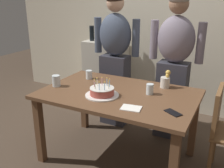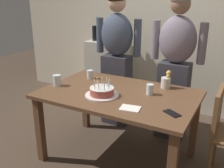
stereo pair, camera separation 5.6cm
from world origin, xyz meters
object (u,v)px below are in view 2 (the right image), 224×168
Objects in this scene: water_glass_far at (90,74)px; person_man_bearded at (117,59)px; water_glass_near at (150,89)px; cell_phone at (172,113)px; birthday_cake at (102,92)px; water_glass_side at (57,80)px; flower_vase at (166,81)px; person_woman_cardigan at (175,67)px; napkin_stack at (130,108)px.

person_man_bearded is (0.09, 0.48, 0.08)m from water_glass_far.
water_glass_near is 0.44m from cell_phone.
water_glass_side is (-0.56, 0.02, 0.02)m from birthday_cake.
person_man_bearded reaches higher than cell_phone.
flower_vase reaches higher than cell_phone.
cell_phone is 0.09× the size of person_man_bearded.
flower_vase is 0.37m from person_woman_cardigan.
flower_vase reaches higher than water_glass_side.
water_glass_side is at bearing 178.12° from birthday_cake.
cell_phone is (0.31, -0.31, -0.05)m from water_glass_near.
person_woman_cardigan is at bearing -180.00° from person_man_bearded.
person_man_bearded is (-0.65, 1.00, 0.13)m from napkin_stack.
flower_vase reaches higher than napkin_stack.
water_glass_side is 1.13m from flower_vase.
flower_vase is at bearing 25.17° from water_glass_side.
water_glass_far is at bearing -172.27° from flower_vase.
water_glass_near is at bearing 13.63° from water_glass_side.
person_man_bearded and person_woman_cardigan have the same top height.
birthday_cake is 0.98m from person_woman_cardigan.
person_man_bearded is (-0.76, 0.36, 0.06)m from flower_vase.
water_glass_side is 0.07× the size of person_man_bearded.
cell_phone is 0.09× the size of person_woman_cardigan.
birthday_cake reaches higher than water_glass_near.
water_glass_near is at bearing 166.05° from cell_phone.
person_man_bearded is at bearing 72.62° from water_glass_side.
cell_phone is 0.34m from napkin_stack.
birthday_cake is 2.22× the size of cell_phone.
flower_vase is (0.11, 0.64, 0.07)m from napkin_stack.
person_woman_cardigan is at bearing 136.04° from cell_phone.
flower_vase is at bearing 91.85° from person_woman_cardigan.
person_woman_cardigan is (0.07, 0.61, 0.08)m from water_glass_near.
person_man_bearded is 1.00× the size of person_woman_cardigan.
birthday_cake is 0.56m from water_glass_side.
birthday_cake is 0.19× the size of person_woman_cardigan.
water_glass_near is 0.71× the size of cell_phone.
water_glass_side is 0.63× the size of flower_vase.
napkin_stack is (-0.34, -0.07, 0.00)m from cell_phone.
flower_vase is 0.84m from person_man_bearded.
person_man_bearded is 0.75m from person_woman_cardigan.
water_glass_near is at bearing -107.40° from flower_vase.
flower_vase is at bearing 7.73° from water_glass_far.
person_man_bearded reaches higher than flower_vase.
water_glass_near is 0.55× the size of flower_vase.
water_glass_far is at bearing 64.66° from water_glass_side.
water_glass_far is 0.53× the size of flower_vase.
napkin_stack is 0.65m from flower_vase.
person_woman_cardigan reaches higher than water_glass_far.
person_man_bearded is (0.26, 0.84, 0.08)m from water_glass_side.
flower_vase is (0.85, 0.12, 0.02)m from water_glass_far.
water_glass_near is at bearing 32.55° from birthday_cake.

